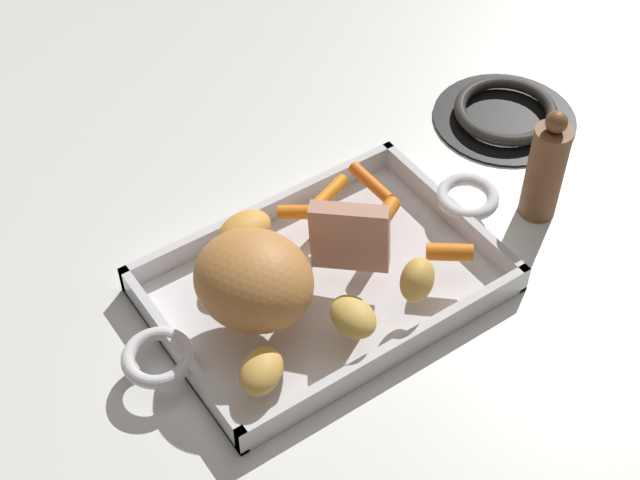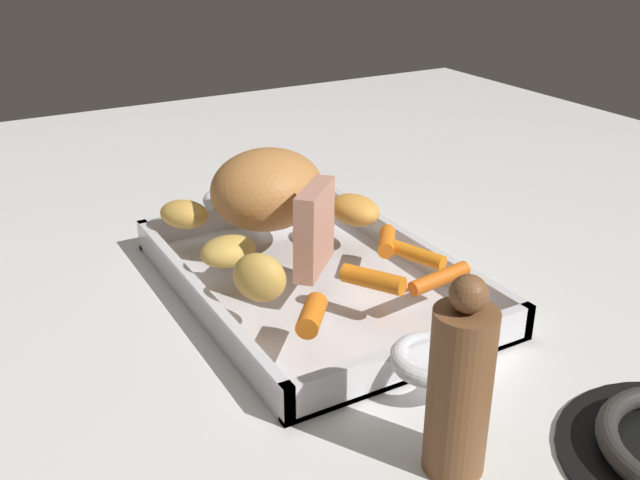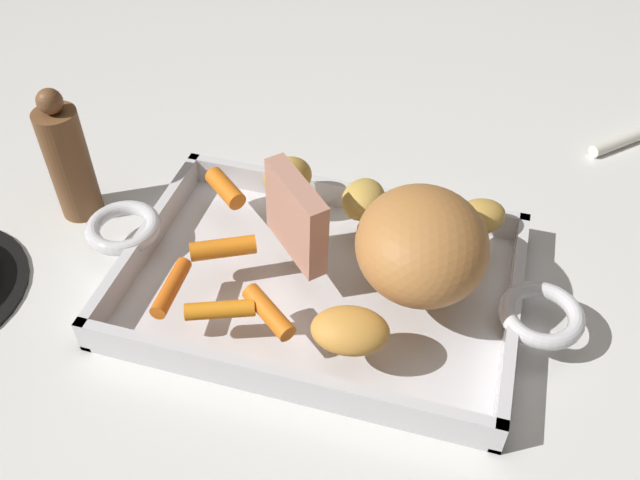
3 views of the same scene
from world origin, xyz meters
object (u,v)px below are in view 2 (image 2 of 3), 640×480
(pork_roast, at_px, (267,189))
(baby_carrot_long, at_px, (387,241))
(potato_corner, at_px, (228,251))
(potato_golden_large, at_px, (260,278))
(roast_slice_outer, at_px, (315,229))
(potato_golden_small, at_px, (184,214))
(potato_whole, at_px, (355,210))
(baby_carrot_southwest, at_px, (417,255))
(baby_carrot_center_right, at_px, (373,279))
(baby_carrot_center_left, at_px, (440,278))
(baby_carrot_short, at_px, (312,315))
(roasting_dish, at_px, (312,279))
(pepper_mill, at_px, (460,387))

(pork_roast, bearing_deg, baby_carrot_long, -144.64)
(potato_corner, height_order, potato_golden_large, potato_golden_large)
(roast_slice_outer, distance_m, potato_golden_small, 0.17)
(roast_slice_outer, distance_m, potato_whole, 0.12)
(baby_carrot_southwest, relative_size, potato_whole, 0.92)
(potato_corner, xyz_separation_m, potato_golden_large, (-0.08, 0.00, 0.01))
(potato_corner, height_order, potato_whole, potato_whole)
(pork_roast, relative_size, baby_carrot_southwest, 2.14)
(baby_carrot_center_right, height_order, potato_golden_large, potato_golden_large)
(potato_golden_small, height_order, potato_golden_large, potato_golden_large)
(potato_golden_large, height_order, potato_whole, potato_golden_large)
(baby_carrot_center_left, xyz_separation_m, potato_golden_small, (0.24, 0.15, 0.01))
(baby_carrot_center_right, distance_m, baby_carrot_long, 0.09)
(baby_carrot_southwest, bearing_deg, pork_roast, 30.04)
(baby_carrot_short, xyz_separation_m, potato_corner, (0.14, 0.02, 0.01))
(baby_carrot_center_right, distance_m, potato_golden_small, 0.24)
(pork_roast, bearing_deg, roasting_dish, -176.51)
(potato_corner, bearing_deg, baby_carrot_southwest, -117.26)
(roast_slice_outer, height_order, potato_golden_small, roast_slice_outer)
(baby_carrot_long, xyz_separation_m, potato_corner, (0.04, 0.15, 0.01))
(roast_slice_outer, bearing_deg, baby_carrot_long, -88.84)
(baby_carrot_short, height_order, potato_golden_large, potato_golden_large)
(baby_carrot_center_left, relative_size, potato_golden_large, 1.29)
(potato_whole, relative_size, pepper_mill, 0.43)
(pork_roast, bearing_deg, baby_carrot_center_right, -173.60)
(pork_roast, bearing_deg, potato_whole, -115.12)
(baby_carrot_short, height_order, potato_corner, potato_corner)
(roast_slice_outer, distance_m, pepper_mill, 0.25)
(baby_carrot_southwest, bearing_deg, potato_golden_large, 87.90)
(baby_carrot_center_right, bearing_deg, potato_whole, -25.75)
(pork_roast, height_order, baby_carrot_center_right, pork_roast)
(baby_carrot_center_right, bearing_deg, baby_carrot_center_left, -114.74)
(potato_corner, bearing_deg, potato_golden_small, 2.24)
(roast_slice_outer, xyz_separation_m, potato_golden_large, (-0.03, 0.07, -0.02))
(baby_carrot_center_right, relative_size, pepper_mill, 0.41)
(potato_golden_small, bearing_deg, roast_slice_outer, -154.44)
(baby_carrot_center_right, relative_size, baby_carrot_center_left, 0.94)
(roast_slice_outer, bearing_deg, potato_golden_large, 113.80)
(roasting_dish, distance_m, roast_slice_outer, 0.07)
(baby_carrot_southwest, distance_m, pepper_mill, 0.24)
(baby_carrot_center_right, height_order, potato_whole, potato_whole)
(roasting_dish, distance_m, baby_carrot_southwest, 0.11)
(baby_carrot_long, distance_m, pepper_mill, 0.27)
(roasting_dish, height_order, baby_carrot_long, baby_carrot_long)
(pork_roast, xyz_separation_m, roast_slice_outer, (-0.11, 0.01, -0.00))
(roast_slice_outer, relative_size, baby_carrot_southwest, 1.39)
(roasting_dish, distance_m, potato_golden_small, 0.16)
(roast_slice_outer, xyz_separation_m, baby_carrot_short, (-0.09, 0.05, -0.03))
(potato_golden_large, bearing_deg, potato_corner, -2.19)
(baby_carrot_long, bearing_deg, roasting_dish, 72.84)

